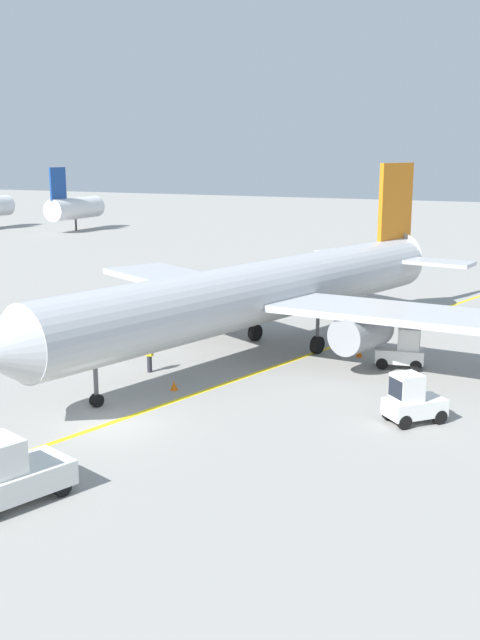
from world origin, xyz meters
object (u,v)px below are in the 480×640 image
pushback_tug (6,474)px  ground_crew_marshaller (149,355)px  safety_cone_wingtip_right (352,340)px  airliner (270,291)px  safety_cone_wingtip_left (254,333)px  safety_cone_nose_left (359,353)px  baggage_tug_near_wing (403,350)px  belt_loader_forward_hold (123,337)px  safety_cone_nose_right (174,386)px  baggage_tug_by_cargo_door (412,401)px

pushback_tug → ground_crew_marshaller: pushback_tug is taller
pushback_tug → safety_cone_wingtip_right: pushback_tug is taller
airliner → safety_cone_wingtip_left: size_ratio=78.97×
ground_crew_marshaller → safety_cone_wingtip_left: ground_crew_marshaller is taller
ground_crew_marshaller → safety_cone_nose_left: bearing=39.4°
airliner → baggage_tug_near_wing: airliner is taller
safety_cone_wingtip_left → belt_loader_forward_hold: bearing=-131.9°
belt_loader_forward_hold → safety_cone_wingtip_right: 13.06m
safety_cone_nose_left → safety_cone_wingtip_right: 2.76m
ground_crew_marshaller → safety_cone_wingtip_right: bearing=51.9°
ground_crew_marshaller → belt_loader_forward_hold: bearing=140.2°
belt_loader_forward_hold → safety_cone_nose_right: bearing=-39.2°
baggage_tug_near_wing → safety_cone_nose_right: bearing=-137.1°
safety_cone_wingtip_right → belt_loader_forward_hold: bearing=-148.7°
safety_cone_wingtip_left → pushback_tug: bearing=-85.7°
ground_crew_marshaller → safety_cone_wingtip_left: size_ratio=3.86×
safety_cone_nose_left → baggage_tug_by_cargo_door: bearing=-62.1°
safety_cone_nose_left → safety_cone_wingtip_left: bearing=166.5°
airliner → baggage_tug_by_cargo_door: 12.62m
safety_cone_nose_right → safety_cone_wingtip_right: (5.05, 11.76, 0.00)m
airliner → safety_cone_wingtip_right: airliner is taller
baggage_tug_near_wing → belt_loader_forward_hold: size_ratio=0.50×
pushback_tug → belt_loader_forward_hold: size_ratio=0.78×
safety_cone_nose_left → safety_cone_wingtip_right: size_ratio=1.00×
airliner → baggage_tug_near_wing: bearing=-0.4°
baggage_tug_near_wing → safety_cone_wingtip_right: baggage_tug_near_wing is taller
airliner → belt_loader_forward_hold: airliner is taller
safety_cone_wingtip_right → airliner: bearing=-136.0°
pushback_tug → baggage_tug_by_cargo_door: bearing=51.6°
airliner → safety_cone_wingtip_left: bearing=128.1°
airliner → safety_cone_wingtip_right: 6.05m
pushback_tug → baggage_tug_by_cargo_door: 15.99m
safety_cone_nose_left → airliner: bearing=-167.8°
baggage_tug_near_wing → safety_cone_wingtip_right: size_ratio=5.89×
pushback_tug → baggage_tug_near_wing: 21.79m
airliner → belt_loader_forward_hold: bearing=-156.7°
ground_crew_marshaller → safety_cone_nose_right: 3.35m
safety_cone_wingtip_right → safety_cone_nose_left: bearing=-65.7°
pushback_tug → safety_cone_nose_left: pushback_tug is taller
pushback_tug → safety_cone_wingtip_left: (-1.75, 23.12, -0.77)m
ground_crew_marshaller → safety_cone_nose_right: size_ratio=3.86×
safety_cone_wingtip_left → safety_cone_nose_right: bearing=-85.9°
airliner → safety_cone_nose_right: 8.90m
baggage_tug_near_wing → safety_cone_wingtip_left: baggage_tug_near_wing is taller
pushback_tug → safety_cone_nose_right: size_ratio=9.15×
safety_cone_nose_left → safety_cone_nose_right: (-6.18, -9.24, 0.00)m
baggage_tug_by_cargo_door → safety_cone_nose_right: size_ratio=5.97×
pushback_tug → safety_cone_nose_left: bearing=76.3°
safety_cone_wingtip_left → safety_cone_wingtip_right: same height
belt_loader_forward_hold → safety_cone_wingtip_left: (5.32, 5.93, -0.56)m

